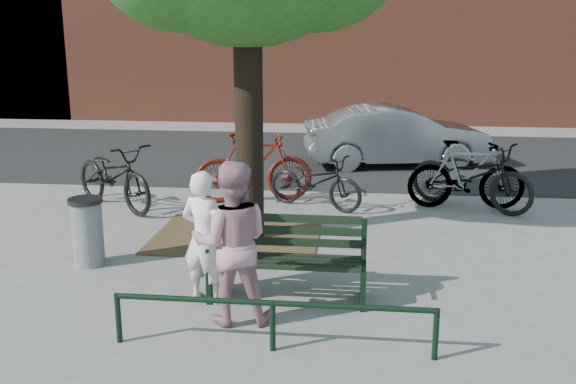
# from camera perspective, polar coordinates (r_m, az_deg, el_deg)

# --- Properties ---
(ground) EXTENTS (90.00, 90.00, 0.00)m
(ground) POSITION_cam_1_polar(r_m,az_deg,el_deg) (7.32, -0.05, -9.49)
(ground) COLOR gray
(ground) RESTS_ON ground
(dirt_pit) EXTENTS (2.40, 2.00, 0.02)m
(dirt_pit) POSITION_cam_1_polar(r_m,az_deg,el_deg) (9.50, -4.54, -3.83)
(dirt_pit) COLOR brown
(dirt_pit) RESTS_ON ground
(road) EXTENTS (40.00, 7.00, 0.01)m
(road) POSITION_cam_1_polar(r_m,az_deg,el_deg) (15.46, 3.58, 3.20)
(road) COLOR black
(road) RESTS_ON ground
(park_bench) EXTENTS (1.74, 0.54, 0.97)m
(park_bench) POSITION_cam_1_polar(r_m,az_deg,el_deg) (7.21, 0.02, -5.75)
(park_bench) COLOR black
(park_bench) RESTS_ON ground
(guard_railing) EXTENTS (3.06, 0.06, 0.51)m
(guard_railing) POSITION_cam_1_polar(r_m,az_deg,el_deg) (6.07, -1.38, -10.51)
(guard_railing) COLOR black
(guard_railing) RESTS_ON ground
(person_left) EXTENTS (0.63, 0.51, 1.49)m
(person_left) POSITION_cam_1_polar(r_m,az_deg,el_deg) (7.08, -7.45, -3.99)
(person_left) COLOR white
(person_left) RESTS_ON ground
(person_right) EXTENTS (0.92, 0.77, 1.69)m
(person_right) POSITION_cam_1_polar(r_m,az_deg,el_deg) (6.53, -5.02, -4.54)
(person_right) COLOR #B57C85
(person_right) RESTS_ON ground
(litter_bin) EXTENTS (0.43, 0.43, 0.88)m
(litter_bin) POSITION_cam_1_polar(r_m,az_deg,el_deg) (8.59, -17.40, -3.35)
(litter_bin) COLOR gray
(litter_bin) RESTS_ON ground
(bicycle_a) EXTENTS (2.16, 1.90, 1.13)m
(bicycle_a) POSITION_cam_1_polar(r_m,az_deg,el_deg) (11.20, -15.23, 1.42)
(bicycle_a) COLOR black
(bicycle_a) RESTS_ON ground
(bicycle_b) EXTENTS (2.15, 1.12, 1.25)m
(bicycle_b) POSITION_cam_1_polar(r_m,az_deg,el_deg) (11.20, -3.08, 2.21)
(bicycle_b) COLOR #52110B
(bicycle_b) RESTS_ON ground
(bicycle_c) EXTENTS (1.85, 1.30, 0.92)m
(bicycle_c) POSITION_cam_1_polar(r_m,az_deg,el_deg) (10.84, 2.43, 0.95)
(bicycle_c) COLOR black
(bicycle_c) RESTS_ON ground
(bicycle_d) EXTENTS (1.95, 0.58, 1.17)m
(bicycle_d) POSITION_cam_1_polar(r_m,az_deg,el_deg) (11.18, 15.58, 1.48)
(bicycle_d) COLOR gray
(bicycle_d) RESTS_ON ground
(bicycle_e) EXTENTS (2.23, 1.84, 1.14)m
(bicycle_e) POSITION_cam_1_polar(r_m,az_deg,el_deg) (11.23, 15.95, 1.45)
(bicycle_e) COLOR black
(bicycle_e) RESTS_ON ground
(parked_car) EXTENTS (4.25, 2.19, 1.33)m
(parked_car) POSITION_cam_1_polar(r_m,az_deg,el_deg) (14.47, 9.64, 4.93)
(parked_car) COLOR gray
(parked_car) RESTS_ON ground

